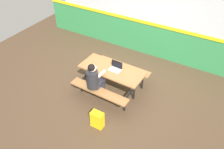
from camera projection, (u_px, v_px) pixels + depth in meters
ground_plane at (113, 90)px, 6.62m from camera, size 10.00×10.00×0.02m
accent_backdrop at (149, 19)px, 7.39m from camera, size 8.00×0.14×2.60m
picnic_table_main at (112, 74)px, 6.28m from camera, size 1.76×1.59×0.74m
student_nearer at (94, 79)px, 5.90m from camera, size 0.37×0.53×1.21m
laptop_silver at (116, 68)px, 6.14m from camera, size 0.33×0.23×0.22m
backpack_dark at (97, 119)px, 5.48m from camera, size 0.30×0.22×0.44m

